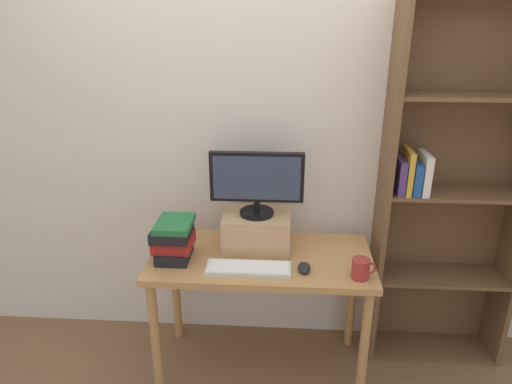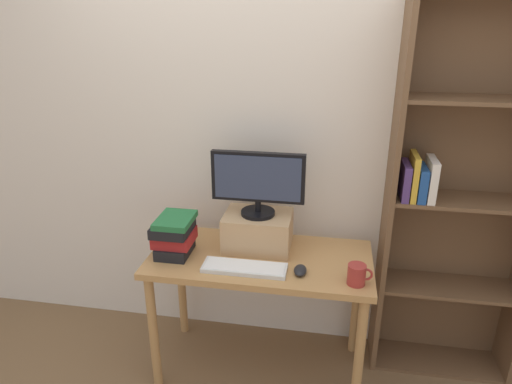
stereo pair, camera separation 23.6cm
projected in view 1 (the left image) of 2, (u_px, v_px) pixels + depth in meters
name	position (u px, v px, depth m)	size (l,w,h in m)	color
ground_plane	(261.00, 365.00, 2.73)	(12.00, 12.00, 0.00)	brown
back_wall	(265.00, 137.00, 2.61)	(7.00, 0.08, 2.60)	beige
desk	(261.00, 272.00, 2.49)	(1.19, 0.57, 0.74)	#B7844C
bookshelf_unit	(448.00, 190.00, 2.50)	(0.77, 0.28, 2.09)	brown
riser_box	(257.00, 231.00, 2.51)	(0.36, 0.27, 0.20)	tan
computer_monitor	(257.00, 181.00, 2.40)	(0.50, 0.18, 0.35)	black
keyboard	(248.00, 268.00, 2.31)	(0.43, 0.14, 0.02)	silver
computer_mouse	(304.00, 268.00, 2.31)	(0.06, 0.10, 0.04)	black
book_stack	(173.00, 239.00, 2.40)	(0.20, 0.24, 0.21)	black
coffee_mug	(361.00, 269.00, 2.23)	(0.12, 0.09, 0.10)	#9E2D28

